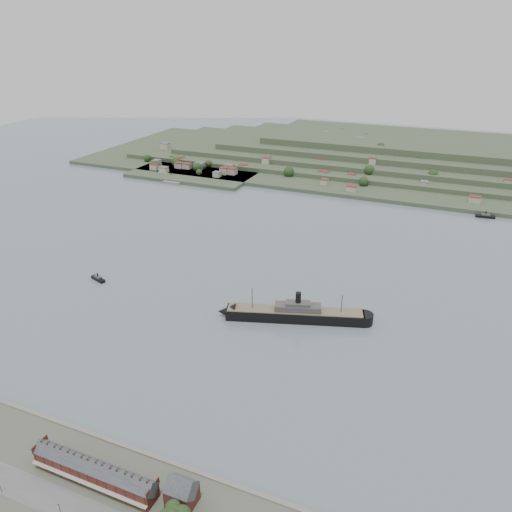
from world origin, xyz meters
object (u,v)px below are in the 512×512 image
at_px(terrace_row, 95,471).
at_px(gabled_building, 182,492).
at_px(tugboat, 98,279).
at_px(steamship, 291,314).

distance_m(terrace_row, gabled_building, 37.74).
relative_size(gabled_building, tugboat, 1.02).
relative_size(gabled_building, steamship, 0.15).
bearing_deg(steamship, gabled_building, -87.24).
bearing_deg(terrace_row, tugboat, 128.89).
bearing_deg(tugboat, terrace_row, -51.11).
relative_size(terrace_row, steamship, 0.59).
distance_m(gabled_building, steamship, 142.94).
height_order(steamship, tugboat, steamship).
xyz_separation_m(steamship, tugboat, (-145.49, -4.35, -2.82)).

